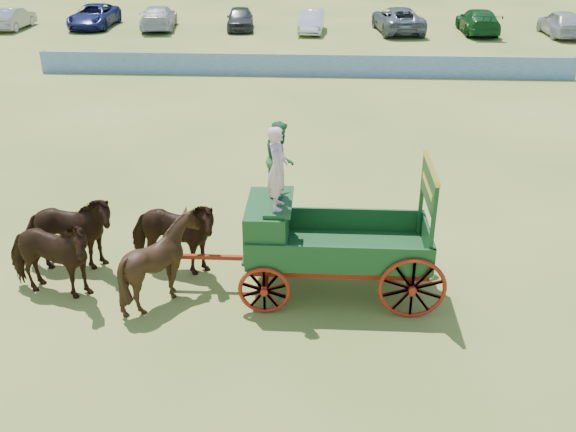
% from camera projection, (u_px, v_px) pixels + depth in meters
% --- Properties ---
extents(ground, '(160.00, 160.00, 0.00)m').
position_uv_depth(ground, '(320.00, 265.00, 15.13)').
color(ground, '#A99F4C').
rests_on(ground, ground).
extents(horse_lead_left, '(2.38, 1.40, 1.88)m').
position_uv_depth(horse_lead_left, '(49.00, 258.00, 13.55)').
color(horse_lead_left, black).
rests_on(horse_lead_left, ground).
extents(horse_lead_right, '(2.30, 1.17, 1.88)m').
position_uv_depth(horse_lead_right, '(68.00, 234.00, 14.53)').
color(horse_lead_right, black).
rests_on(horse_lead_right, ground).
extents(horse_wheel_left, '(1.95, 1.79, 1.89)m').
position_uv_depth(horse_wheel_left, '(161.00, 261.00, 13.43)').
color(horse_wheel_left, black).
rests_on(horse_wheel_left, ground).
extents(horse_wheel_right, '(2.37, 1.39, 1.88)m').
position_uv_depth(horse_wheel_right, '(173.00, 236.00, 14.42)').
color(horse_wheel_right, black).
rests_on(horse_wheel_right, ground).
extents(farm_dray, '(6.00, 2.00, 3.86)m').
position_uv_depth(farm_dray, '(303.00, 221.00, 13.47)').
color(farm_dray, maroon).
rests_on(farm_dray, ground).
extents(sponsor_banner, '(26.00, 0.08, 1.05)m').
position_uv_depth(sponsor_banner, '(304.00, 65.00, 31.05)').
color(sponsor_banner, '#1A5492').
rests_on(sponsor_banner, ground).
extents(parked_cars, '(53.29, 7.28, 1.62)m').
position_uv_depth(parked_cars, '(357.00, 20.00, 41.45)').
color(parked_cars, silver).
rests_on(parked_cars, ground).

